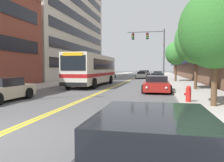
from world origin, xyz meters
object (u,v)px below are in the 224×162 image
at_px(car_white_moving_second, 142,75).
at_px(car_charcoal_parked_left_far, 108,75).
at_px(city_bus, 93,69).
at_px(car_champagne_parked_left_near, 1,90).
at_px(car_silver_moving_lead, 146,73).
at_px(street_tree_right_far, 176,53).
at_px(fire_hydrant, 188,94).
at_px(car_black_moving_third, 143,74).
at_px(street_tree_right_near, 216,29).
at_px(car_beige_parked_right_mid, 158,75).
at_px(car_slate_blue_parked_right_far, 157,78).
at_px(street_tree_right_mid, 196,40).
at_px(car_red_parked_right_end, 157,84).
at_px(traffic_signal_mast, 152,45).

bearing_deg(car_white_moving_second, car_charcoal_parked_left_far, -149.74).
distance_m(city_bus, car_champagne_parked_left_near, 12.51).
bearing_deg(car_silver_moving_lead, car_charcoal_parked_left_far, -101.29).
bearing_deg(city_bus, street_tree_right_far, 39.47).
bearing_deg(fire_hydrant, car_black_moving_third, 97.25).
distance_m(car_black_moving_third, street_tree_right_far, 20.68).
bearing_deg(car_champagne_parked_left_near, street_tree_right_near, 0.04).
xyz_separation_m(car_charcoal_parked_left_far, car_silver_moving_lead, (5.36, 26.87, 0.00)).
bearing_deg(car_beige_parked_right_mid, car_champagne_parked_left_near, -104.56).
bearing_deg(car_slate_blue_parked_right_far, street_tree_right_mid, -72.28).
relative_size(car_red_parked_right_end, street_tree_right_far, 0.89).
height_order(street_tree_right_near, street_tree_right_far, street_tree_right_near).
bearing_deg(car_red_parked_right_end, traffic_signal_mast, 93.03).
distance_m(car_red_parked_right_end, street_tree_right_mid, 5.06).
bearing_deg(car_slate_blue_parked_right_far, fire_hydrant, -84.55).
distance_m(car_white_moving_second, street_tree_right_near, 31.16).
height_order(car_charcoal_parked_left_far, fire_hydrant, car_charcoal_parked_left_far).
height_order(street_tree_right_near, street_tree_right_mid, street_tree_right_mid).
xyz_separation_m(car_charcoal_parked_left_far, street_tree_right_near, (11.29, -27.16, 3.06)).
relative_size(car_red_parked_right_end, street_tree_right_mid, 0.79).
xyz_separation_m(car_champagne_parked_left_near, traffic_signal_mast, (7.89, 21.26, 4.63)).
distance_m(car_champagne_parked_left_near, car_white_moving_second, 31.06).
xyz_separation_m(car_red_parked_right_end, street_tree_right_mid, (3.19, 1.56, 3.60)).
relative_size(car_champagne_parked_left_near, car_white_moving_second, 1.01).
bearing_deg(traffic_signal_mast, car_charcoal_parked_left_far, 143.24).
height_order(city_bus, street_tree_right_far, street_tree_right_far).
height_order(street_tree_right_far, fire_hydrant, street_tree_right_far).
relative_size(car_beige_parked_right_mid, street_tree_right_mid, 0.78).
bearing_deg(car_black_moving_third, street_tree_right_mid, -78.29).
relative_size(car_champagne_parked_left_near, street_tree_right_mid, 0.75).
bearing_deg(street_tree_right_mid, car_silver_moving_lead, 98.11).
height_order(car_champagne_parked_left_near, traffic_signal_mast, traffic_signal_mast).
bearing_deg(street_tree_right_mid, car_white_moving_second, 105.46).
distance_m(car_white_moving_second, street_tree_right_far, 12.26).
height_order(car_slate_blue_parked_right_far, street_tree_right_mid, street_tree_right_mid).
xyz_separation_m(car_champagne_parked_left_near, car_silver_moving_lead, (5.36, 54.04, -0.03)).
xyz_separation_m(street_tree_right_near, street_tree_right_far, (-0.17, 19.99, 0.23)).
xyz_separation_m(car_champagne_parked_left_near, street_tree_right_far, (11.11, 20.00, 3.26)).
xyz_separation_m(car_charcoal_parked_left_far, car_red_parked_right_end, (8.66, -20.21, 0.00)).
bearing_deg(car_slate_blue_parked_right_far, car_charcoal_parked_left_far, 135.06).
xyz_separation_m(car_slate_blue_parked_right_far, car_white_moving_second, (-2.89, 11.98, 0.01)).
distance_m(car_slate_blue_parked_right_far, street_tree_right_mid, 11.13).
xyz_separation_m(car_beige_parked_right_mid, car_silver_moving_lead, (-3.40, 20.33, -0.01)).
bearing_deg(car_black_moving_third, car_charcoal_parked_left_far, -113.48).
bearing_deg(car_silver_moving_lead, street_tree_right_near, -83.74).
bearing_deg(car_charcoal_parked_left_far, car_beige_parked_right_mid, 36.75).
relative_size(car_beige_parked_right_mid, car_white_moving_second, 1.05).
distance_m(city_bus, car_red_parked_right_end, 8.80).
distance_m(car_beige_parked_right_mid, car_slate_blue_parked_right_far, 15.17).
bearing_deg(city_bus, street_tree_right_near, -52.35).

